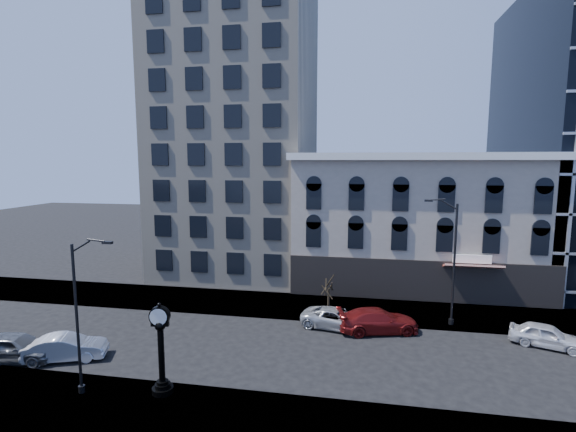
% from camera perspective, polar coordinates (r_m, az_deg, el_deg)
% --- Properties ---
extents(ground, '(160.00, 160.00, 0.00)m').
position_cam_1_polar(ground, '(28.05, -5.74, -17.43)').
color(ground, black).
rests_on(ground, ground).
extents(sidewalk_far, '(160.00, 6.00, 0.12)m').
position_cam_1_polar(sidewalk_far, '(35.21, -2.10, -11.97)').
color(sidewalk_far, gray).
rests_on(sidewalk_far, ground).
extents(sidewalk_near, '(160.00, 6.00, 0.12)m').
position_cam_1_polar(sidewalk_near, '(21.41, -12.26, -25.99)').
color(sidewalk_near, gray).
rests_on(sidewalk_near, ground).
extents(cream_tower, '(15.90, 15.40, 42.50)m').
position_cam_1_polar(cream_tower, '(45.88, -7.01, 16.91)').
color(cream_tower, beige).
rests_on(cream_tower, ground).
extents(victorian_row, '(22.60, 11.19, 12.50)m').
position_cam_1_polar(victorian_row, '(41.02, 16.93, -0.94)').
color(victorian_row, '#AB9D8D').
rests_on(victorian_row, ground).
extents(street_clock, '(1.08, 1.08, 4.75)m').
position_cam_1_polar(street_clock, '(22.94, -16.94, -17.43)').
color(street_clock, black).
rests_on(street_clock, sidewalk_near).
extents(street_lamp_near, '(2.11, 0.32, 8.15)m').
position_cam_1_polar(street_lamp_near, '(22.83, -26.02, -7.33)').
color(street_lamp_near, black).
rests_on(street_lamp_near, sidewalk_near).
extents(street_lamp_far, '(2.38, 0.71, 9.26)m').
position_cam_1_polar(street_lamp_far, '(31.45, 20.77, -1.57)').
color(street_lamp_far, black).
rests_on(street_lamp_far, sidewalk_far).
extents(bare_tree_far, '(1.87, 1.87, 3.22)m').
position_cam_1_polar(bare_tree_far, '(32.51, 5.60, -9.08)').
color(bare_tree_far, black).
rests_on(bare_tree_far, sidewalk_far).
extents(car_near_a, '(5.28, 2.79, 1.71)m').
position_cam_1_polar(car_near_a, '(30.58, -33.32, -14.77)').
color(car_near_a, '#595B60').
rests_on(car_near_a, ground).
extents(car_near_b, '(4.84, 3.12, 1.51)m').
position_cam_1_polar(car_near_b, '(29.30, -28.09, -15.59)').
color(car_near_b, silver).
rests_on(car_near_b, ground).
extents(car_far_a, '(5.34, 3.25, 1.39)m').
position_cam_1_polar(car_far_a, '(30.72, 6.63, -13.75)').
color(car_far_a, '#A5A8AD').
rests_on(car_far_a, ground).
extents(car_far_b, '(5.97, 3.63, 1.62)m').
position_cam_1_polar(car_far_b, '(30.51, 12.19, -13.79)').
color(car_far_b, maroon).
rests_on(car_far_b, ground).
extents(car_far_c, '(4.64, 3.15, 1.47)m').
position_cam_1_polar(car_far_c, '(32.30, 31.88, -13.72)').
color(car_far_c, silver).
rests_on(car_far_c, ground).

